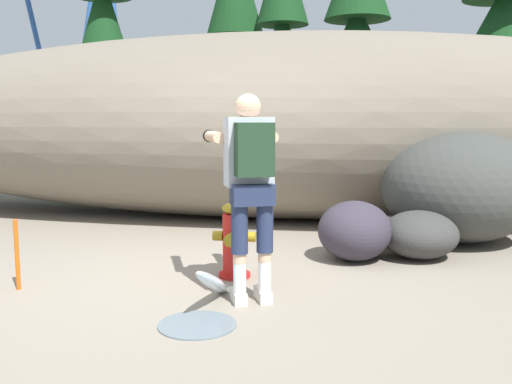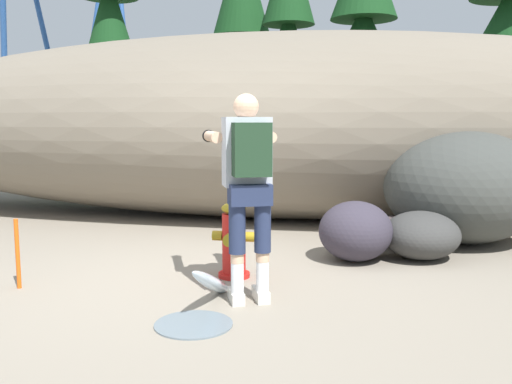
% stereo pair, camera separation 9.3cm
% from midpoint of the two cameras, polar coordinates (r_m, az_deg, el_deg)
% --- Properties ---
extents(ground_plane, '(56.00, 56.00, 0.04)m').
position_cam_midpoint_polar(ground_plane, '(4.92, -6.51, -9.63)').
color(ground_plane, gray).
extents(dirt_embankment, '(14.00, 3.20, 2.69)m').
position_cam_midpoint_polar(dirt_embankment, '(8.11, 0.41, 6.84)').
color(dirt_embankment, '#756B5B').
rests_on(dirt_embankment, ground_plane).
extents(fire_hydrant, '(0.39, 0.34, 0.74)m').
position_cam_midpoint_polar(fire_hydrant, '(4.99, -2.81, -5.11)').
color(fire_hydrant, red).
rests_on(fire_hydrant, ground_plane).
extents(hydrant_water_jet, '(0.55, 1.36, 0.57)m').
position_cam_midpoint_polar(hydrant_water_jet, '(4.29, -5.24, -10.40)').
color(hydrant_water_jet, silver).
rests_on(hydrant_water_jet, ground_plane).
extents(utility_worker, '(0.75, 1.04, 1.63)m').
position_cam_midpoint_polar(utility_worker, '(4.26, -1.33, 2.20)').
color(utility_worker, beige).
rests_on(utility_worker, ground_plane).
extents(boulder_large, '(2.43, 2.41, 1.32)m').
position_cam_midpoint_polar(boulder_large, '(6.85, 20.05, 0.59)').
color(boulder_large, '#3D3F3C').
rests_on(boulder_large, ground_plane).
extents(boulder_mid, '(0.98, 1.05, 0.49)m').
position_cam_midpoint_polar(boulder_mid, '(5.95, 16.24, -4.26)').
color(boulder_mid, '#373735').
rests_on(boulder_mid, ground_plane).
extents(boulder_small, '(0.80, 0.87, 0.61)m').
position_cam_midpoint_polar(boulder_small, '(5.69, 9.76, -3.98)').
color(boulder_small, '#342F3A').
rests_on(boulder_small, ground_plane).
extents(boulder_outlier, '(0.73, 0.69, 0.34)m').
position_cam_midpoint_polar(boulder_outlier, '(6.48, 13.13, -3.91)').
color(boulder_outlier, '#413636').
rests_on(boulder_outlier, ground_plane).
extents(pine_tree_far_left, '(1.99, 1.99, 6.94)m').
position_cam_midpoint_polar(pine_tree_far_left, '(12.95, -15.85, 16.86)').
color(pine_tree_far_left, '#47331E').
rests_on(pine_tree_far_left, ground_plane).
extents(pine_tree_left, '(2.22, 2.22, 6.07)m').
position_cam_midpoint_polar(pine_tree_left, '(14.18, -2.35, 14.22)').
color(pine_tree_left, '#47331E').
rests_on(pine_tree_left, ground_plane).
extents(pine_tree_center, '(1.86, 1.86, 5.74)m').
position_cam_midpoint_polar(pine_tree_center, '(13.09, 2.55, 15.39)').
color(pine_tree_center, '#47331E').
rests_on(pine_tree_center, ground_plane).
extents(pine_tree_right, '(2.25, 2.25, 5.62)m').
position_cam_midpoint_polar(pine_tree_right, '(12.72, 10.24, 15.68)').
color(pine_tree_right, '#47331E').
rests_on(pine_tree_right, ground_plane).
extents(pine_tree_far_right, '(2.62, 2.62, 5.98)m').
position_cam_midpoint_polar(pine_tree_far_right, '(12.20, 24.45, 16.16)').
color(pine_tree_far_right, '#47331E').
rests_on(pine_tree_far_right, ground_plane).
extents(survey_stake, '(0.04, 0.04, 0.60)m').
position_cam_midpoint_polar(survey_stake, '(5.07, -24.10, -5.99)').
color(survey_stake, '#E55914').
rests_on(survey_stake, ground_plane).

